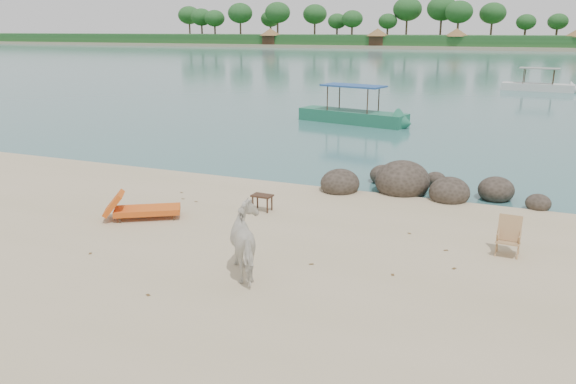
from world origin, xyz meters
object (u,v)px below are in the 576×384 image
cow (249,243)px  deck_chair (508,239)px  lounge_chair (147,208)px  boulders (413,185)px  side_table (262,204)px  boat_near (353,91)px

cow → deck_chair: cow is taller
lounge_chair → cow: bearing=-58.9°
boulders → side_table: 4.68m
deck_chair → boat_near: size_ratio=0.13×
boat_near → boulders: bearing=-53.4°
boulders → cow: 7.21m
deck_chair → boat_near: 17.83m
side_table → lounge_chair: lounge_chair is taller
side_table → deck_chair: deck_chair is taller
side_table → boat_near: 15.32m
cow → side_table: bearing=-106.8°
deck_chair → cow: bearing=-144.1°
lounge_chair → side_table: bearing=2.7°
boulders → deck_chair: boulders is taller
boat_near → lounge_chair: bearing=-79.0°
boulders → cow: (-1.91, -6.94, 0.44)m
boulders → boat_near: size_ratio=0.98×
boulders → cow: size_ratio=4.01×
side_table → boat_near: (-1.89, 15.14, 1.35)m
deck_chair → boat_near: boat_near is taller
boulders → boat_near: (-5.22, 11.85, 1.34)m
boulders → side_table: bearing=-135.3°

